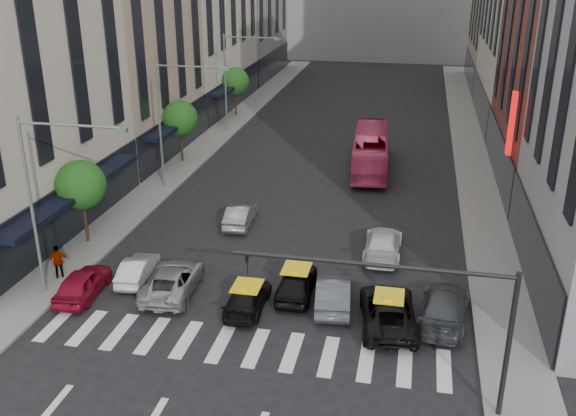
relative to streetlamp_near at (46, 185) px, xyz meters
The scene contains 24 objects.
ground 12.32m from the streetlamp_near, 21.72° to the right, with size 160.00×160.00×0.00m, color black.
sidewalk_left 26.69m from the streetlamp_near, 93.21° to the left, with size 3.00×96.00×0.15m, color slate.
sidewalk_right 34.27m from the streetlamp_near, 50.35° to the left, with size 3.00×96.00×0.15m, color slate.
building_left_b 25.72m from the streetlamp_near, 106.16° to the left, with size 8.00×16.00×24.00m, color tan.
tree_near 6.65m from the streetlamp_near, 106.32° to the left, with size 2.88×2.88×4.95m.
tree_mid 22.18m from the streetlamp_near, 94.56° to the left, with size 2.88×2.88×4.95m.
tree_far 38.11m from the streetlamp_near, 92.65° to the left, with size 2.88×2.88×4.95m.
streetlamp_near is the anchor object (origin of this frame).
streetlamp_mid 16.00m from the streetlamp_near, 90.00° to the left, with size 5.38×0.25×9.00m.
streetlamp_far 32.00m from the streetlamp_near, 90.00° to the left, with size 5.38×0.25×9.00m.
traffic_signal 18.48m from the streetlamp_near, 15.74° to the right, with size 10.10×0.20×6.00m.
liberty_sign 27.73m from the streetlamp_near, 35.24° to the left, with size 0.30×0.70×4.00m.
car_red 5.30m from the streetlamp_near, ahead, with size 1.69×4.19×1.43m, color maroon.
car_white_front 6.53m from the streetlamp_near, 37.56° to the left, with size 1.31×3.75×1.24m, color silver.
car_silver 7.58m from the streetlamp_near, 14.89° to the left, with size 2.37×5.15×1.43m, color #98989D.
taxi_left 10.84m from the streetlamp_near, ahead, with size 1.72×4.23×1.23m, color black.
taxi_center 12.83m from the streetlamp_near, 11.85° to the left, with size 1.73×4.29×1.46m, color black.
car_grey_mid 14.49m from the streetlamp_near, ahead, with size 1.63×4.67×1.54m, color #43474C.
taxi_right 16.96m from the streetlamp_near, ahead, with size 2.44×5.29×1.47m, color black.
car_grey_curb 19.41m from the streetlamp_near, ahead, with size 2.10×5.17×1.50m, color #393D40.
car_row2_left 13.32m from the streetlamp_near, 58.83° to the left, with size 1.44×4.13×1.36m, color gray.
car_row2_right 18.06m from the streetlamp_near, 26.97° to the left, with size 2.04×5.01×1.45m, color silver.
bus 27.21m from the streetlamp_near, 60.03° to the left, with size 2.58×11.05×3.08m, color #E54376.
pedestrian_far 5.17m from the streetlamp_near, 122.56° to the left, with size 1.06×0.44×1.81m, color gray.
Camera 1 is at (6.71, -21.38, 16.05)m, focal length 40.00 mm.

